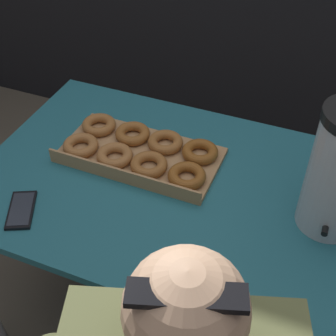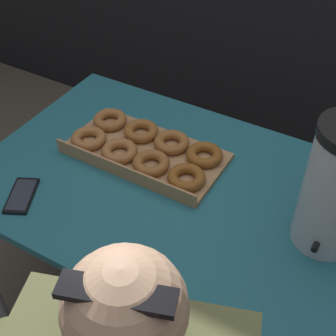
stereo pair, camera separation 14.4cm
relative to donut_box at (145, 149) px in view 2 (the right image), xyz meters
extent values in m
plane|color=brown|center=(0.19, -0.08, -0.76)|extent=(12.00, 12.00, 0.00)
cube|color=#236675|center=(0.19, -0.08, -0.04)|extent=(1.33, 0.84, 0.03)
cylinder|color=#ADADB2|center=(-0.43, 0.30, -0.41)|extent=(0.03, 0.03, 0.71)
cube|color=tan|center=(0.00, 0.00, -0.02)|extent=(0.53, 0.28, 0.02)
cube|color=tan|center=(0.00, -0.13, 0.01)|extent=(0.53, 0.01, 0.04)
torus|color=#A66936|center=(-0.19, -0.06, 0.01)|extent=(0.14, 0.14, 0.03)
torus|color=#A76936|center=(-0.06, -0.06, 0.01)|extent=(0.17, 0.17, 0.03)
torus|color=#9C5E2B|center=(0.06, -0.06, 0.01)|extent=(0.17, 0.17, 0.03)
torus|color=brown|center=(0.19, -0.06, 0.01)|extent=(0.16, 0.16, 0.03)
torus|color=#A06330|center=(-0.19, 0.07, 0.01)|extent=(0.16, 0.16, 0.03)
torus|color=#975A27|center=(-0.06, 0.07, 0.01)|extent=(0.14, 0.14, 0.03)
torus|color=#9D5F2C|center=(0.06, 0.07, 0.01)|extent=(0.14, 0.14, 0.03)
torus|color=brown|center=(0.19, 0.06, 0.01)|extent=(0.13, 0.13, 0.03)
cylinder|color=silver|center=(0.62, -0.06, 0.15)|extent=(0.17, 0.17, 0.36)
cylinder|color=black|center=(0.62, -0.15, 0.04)|extent=(0.02, 0.04, 0.02)
cube|color=black|center=(-0.22, -0.36, -0.02)|extent=(0.13, 0.17, 0.01)
cube|color=#2D333D|center=(-0.22, -0.36, -0.01)|extent=(0.11, 0.15, 0.00)
sphere|color=tan|center=(0.42, -0.71, 0.37)|extent=(0.20, 0.20, 0.20)
cube|color=black|center=(0.43, -0.73, 0.45)|extent=(0.17, 0.09, 0.01)
camera|label=1|loc=(0.54, -1.07, 1.00)|focal=50.00mm
camera|label=2|loc=(0.67, -1.01, 1.00)|focal=50.00mm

